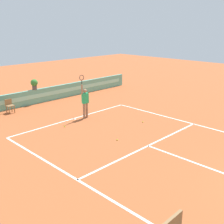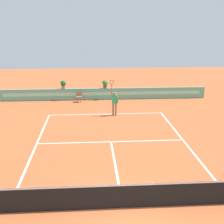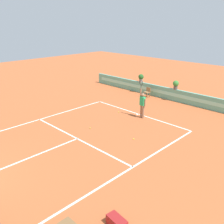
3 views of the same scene
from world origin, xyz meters
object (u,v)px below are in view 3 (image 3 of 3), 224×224
Objects in this scene: ball_kid_chair at (147,92)px; potted_plant_left at (141,78)px; gear_bag at (117,222)px; tennis_ball_by_sideline at (90,128)px; tennis_player at (142,103)px; tennis_ball_near_baseline at (119,112)px; potted_plant_centre at (176,84)px; tennis_ball_mid_court at (134,139)px.

ball_kid_chair is 1.17× the size of potted_plant_left.
gear_bag reaches higher than tennis_ball_by_sideline.
tennis_player is 3.57× the size of potted_plant_left.
gear_bag is 10.57m from tennis_ball_near_baseline.
potted_plant_centre is at bearing 85.21° from tennis_ball_by_sideline.
tennis_ball_near_baseline is 1.00× the size of tennis_ball_by_sideline.
gear_bag reaches higher than tennis_ball_near_baseline.
ball_kid_chair reaches higher than tennis_ball_near_baseline.
tennis_ball_mid_court is at bearing -35.62° from tennis_ball_near_baseline.
tennis_ball_near_baseline is 3.35m from tennis_ball_by_sideline.
ball_kid_chair is at bearing 121.93° from tennis_ball_mid_court.
tennis_ball_by_sideline is at bearing -78.45° from tennis_ball_near_baseline.
potted_plant_left reaches higher than tennis_ball_near_baseline.
potted_plant_centre reaches higher than ball_kid_chair.
tennis_ball_by_sideline is (1.53, -7.82, -0.44)m from ball_kid_chair.
tennis_ball_mid_court is (4.42, -7.09, -0.44)m from ball_kid_chair.
tennis_ball_mid_court is at bearing -59.39° from tennis_player.
ball_kid_chair is at bearing -28.67° from potted_plant_left.
tennis_player is (2.67, -4.14, 0.57)m from ball_kid_chair.
gear_bag reaches higher than tennis_ball_mid_court.
gear_bag is at bearing -47.05° from tennis_ball_near_baseline.
potted_plant_left is (-5.75, 7.82, 1.38)m from tennis_ball_mid_court.
tennis_ball_mid_court is (1.74, -2.94, -1.02)m from tennis_player.
tennis_ball_mid_court is 2.98m from tennis_ball_by_sideline.
gear_bag is 6.35m from tennis_ball_mid_court.
tennis_ball_mid_court is at bearing -74.50° from potted_plant_centre.
potted_plant_centre is 3.59m from potted_plant_left.
potted_plant_centre is (2.25, 0.73, 0.93)m from ball_kid_chair.
tennis_ball_by_sideline is (0.67, -3.29, 0.00)m from tennis_ball_near_baseline.
tennis_player is 2.12m from tennis_ball_near_baseline.
ball_kid_chair is 8.36m from tennis_ball_mid_court.
potted_plant_centre is (0.72, 8.56, 1.38)m from tennis_ball_by_sideline.
tennis_ball_near_baseline is at bearing 144.38° from tennis_ball_mid_court.
ball_kid_chair is at bearing 100.71° from tennis_ball_near_baseline.
tennis_ball_near_baseline is 5.62m from potted_plant_centre.
potted_plant_centre is 1.00× the size of potted_plant_left.
gear_bag is 14.30m from potted_plant_centre.
ball_kid_chair is at bearing -161.97° from potted_plant_centre.
tennis_player reaches higher than ball_kid_chair.
tennis_ball_near_baseline is 1.00× the size of tennis_ball_mid_court.
tennis_ball_by_sideline is 0.09× the size of potted_plant_centre.
potted_plant_left is at bearing 126.35° from tennis_ball_mid_court.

